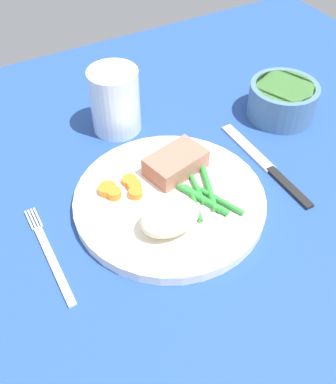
{
  "coord_description": "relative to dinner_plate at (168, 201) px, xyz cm",
  "views": [
    {
      "loc": [
        -20.46,
        -38.91,
        47.89
      ],
      "look_at": [
        -0.24,
        -2.33,
        4.6
      ],
      "focal_mm": 42.17,
      "sensor_mm": 36.0,
      "label": 1
    }
  ],
  "objects": [
    {
      "name": "carrot_slices",
      "position": [
        -4.95,
        4.04,
        1.32
      ],
      "size": [
        5.75,
        4.46,
        1.16
      ],
      "color": "orange",
      "rests_on": "dinner_plate"
    },
    {
      "name": "meat_portion",
      "position": [
        3.52,
        4.11,
        2.23
      ],
      "size": [
        9.34,
        7.0,
        2.86
      ],
      "primitive_type": "cube",
      "rotation": [
        0.0,
        0.0,
        0.23
      ],
      "color": "#A86B56",
      "rests_on": "dinner_plate"
    },
    {
      "name": "water_glass",
      "position": [
        1.13,
        19.19,
        3.61
      ],
      "size": [
        7.83,
        7.83,
        10.39
      ],
      "color": "silver",
      "rests_on": "dining_table"
    },
    {
      "name": "salad_bowl",
      "position": [
        26.59,
        9.02,
        2.44
      ],
      "size": [
        11.21,
        11.21,
        5.75
      ],
      "color": "#4C7299",
      "rests_on": "dining_table"
    },
    {
      "name": "green_beans",
      "position": [
        4.34,
        -2.52,
        1.2
      ],
      "size": [
        6.22,
        10.3,
        0.88
      ],
      "color": "#2D8C38",
      "rests_on": "dinner_plate"
    },
    {
      "name": "knife",
      "position": [
        16.69,
        -0.29,
        -0.6
      ],
      "size": [
        1.7,
        20.5,
        0.64
      ],
      "rotation": [
        0.0,
        0.0,
        -0.01
      ],
      "color": "black",
      "rests_on": "dining_table"
    },
    {
      "name": "dining_table",
      "position": [
        0.24,
        2.33,
        -1.8
      ],
      "size": [
        120.0,
        90.0,
        2.0
      ],
      "color": "#234793",
      "rests_on": "ground"
    },
    {
      "name": "fork",
      "position": [
        -17.01,
        -0.26,
        -0.6
      ],
      "size": [
        1.44,
        16.6,
        0.4
      ],
      "rotation": [
        0.0,
        0.0,
        0.05
      ],
      "color": "silver",
      "rests_on": "dining_table"
    },
    {
      "name": "dinner_plate",
      "position": [
        0.0,
        0.0,
        0.0
      ],
      "size": [
        26.11,
        26.11,
        1.6
      ],
      "primitive_type": "cylinder",
      "color": "white",
      "rests_on": "dining_table"
    },
    {
      "name": "mashed_potatoes",
      "position": [
        -2.35,
        -4.7,
        2.77
      ],
      "size": [
        7.91,
        5.56,
        3.93
      ],
      "primitive_type": "ellipsoid",
      "color": "beige",
      "rests_on": "dinner_plate"
    }
  ]
}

